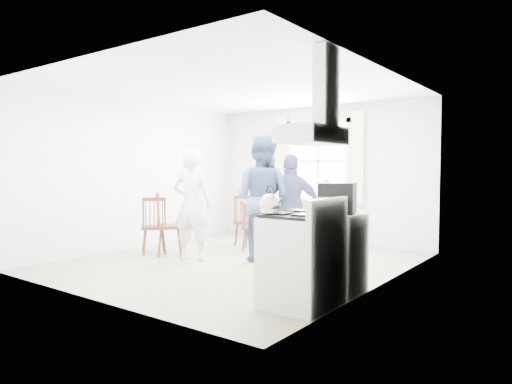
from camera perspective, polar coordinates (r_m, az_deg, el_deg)
name	(u,v)px	position (r m, az deg, el deg)	size (l,w,h in m)	color
room_shell	(238,176)	(6.84, -2.21, 2.05)	(4.62, 5.12, 2.64)	gray
window_assembly	(318,166)	(8.88, 7.72, 3.29)	(1.88, 0.24, 1.70)	white
range_hood	(317,119)	(4.58, 7.61, 9.08)	(0.45, 0.76, 0.94)	white
shelf_unit	(256,216)	(9.60, -0.03, -3.06)	(0.40, 0.30, 0.80)	gray
gas_stove	(302,259)	(4.73, 5.76, -8.34)	(0.68, 0.76, 1.12)	silver
kettle	(270,204)	(4.56, 1.77, -1.56)	(0.21, 0.21, 0.30)	silver
low_cabinet	(339,253)	(5.31, 10.31, -7.49)	(0.50, 0.55, 0.90)	white
stereo_stack	(338,198)	(5.24, 10.16, -0.77)	(0.47, 0.44, 0.35)	black
cardboard_box	(333,206)	(5.07, 9.57, -1.75)	(0.30, 0.21, 0.19)	#AD8153
windsor_chair_a	(244,215)	(8.28, -1.46, -2.86)	(0.54, 0.54, 0.93)	#442116
windsor_chair_b	(162,217)	(7.55, -11.61, -3.06)	(0.60, 0.60, 1.02)	#442116
windsor_chair_c	(154,219)	(7.64, -12.63, -3.34)	(0.55, 0.55, 0.95)	#442116
person_left	(192,205)	(7.04, -7.99, -1.60)	(0.62, 0.62, 1.70)	white
person_mid	(262,198)	(6.94, 0.79, -0.80)	(0.93, 0.93, 1.91)	#485D87
person_right	(292,207)	(6.99, 4.48, -1.94)	(0.95, 0.95, 1.63)	navy
potted_plant	(327,189)	(8.70, 8.84, 0.39)	(0.19, 0.19, 0.34)	#377C37
windsor_chair_d	(247,220)	(7.86, -1.08, -3.46)	(0.49, 0.49, 0.87)	#442116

